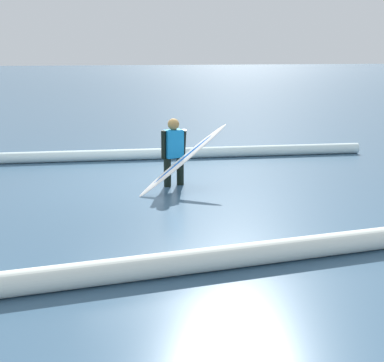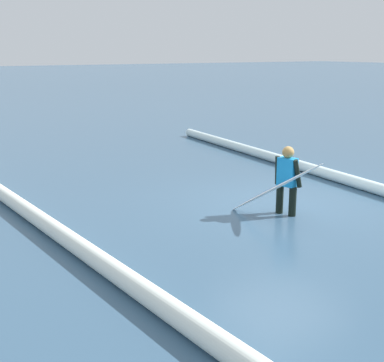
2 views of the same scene
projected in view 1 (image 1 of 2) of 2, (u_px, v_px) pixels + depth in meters
name	position (u px, v px, depth m)	size (l,w,h in m)	color
ground_plane	(139.00, 181.00, 10.40)	(191.41, 191.41, 0.00)	#385975
surfer	(174.00, 149.00, 9.91)	(0.50, 0.32, 1.30)	black
surfboard	(184.00, 159.00, 9.61)	(1.86, 0.82, 1.22)	white
wave_crest_foreground	(74.00, 156.00, 12.26)	(0.26, 0.26, 14.22)	white
wave_crest_midground	(59.00, 278.00, 5.62)	(0.29, 0.29, 24.33)	white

